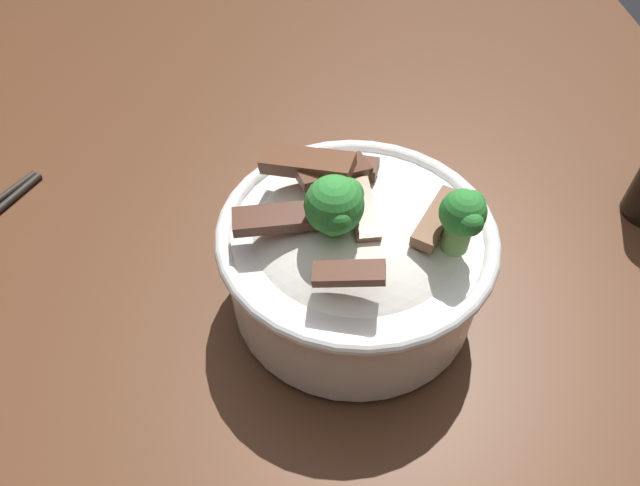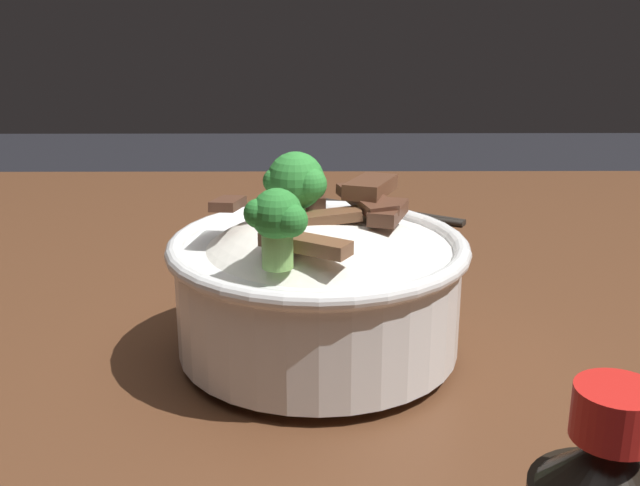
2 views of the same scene
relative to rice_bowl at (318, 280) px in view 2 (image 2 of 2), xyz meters
name	(u,v)px [view 2 (image 2 of 2)]	position (x,y,z in m)	size (l,w,h in m)	color
dining_table	(518,450)	(-0.17, -0.07, -0.18)	(1.58, 1.01, 0.79)	#56331E
rice_bowl	(318,280)	(0.00, 0.00, 0.00)	(0.21, 0.21, 0.14)	white
chopsticks_pair	(377,211)	(-0.07, -0.36, -0.06)	(0.19, 0.12, 0.01)	#28231E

